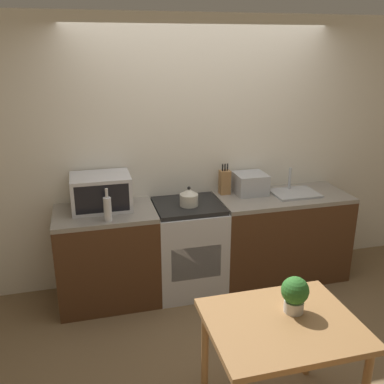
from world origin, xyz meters
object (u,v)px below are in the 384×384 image
object	(u,v)px
bottle	(108,208)
toaster_oven	(250,184)
kettle	(189,197)
dining_table	(282,335)
microwave	(101,192)
stove_range	(188,247)

from	to	relation	value
bottle	toaster_oven	size ratio (longest dim) A/B	0.95
kettle	toaster_oven	size ratio (longest dim) A/B	0.61
kettle	dining_table	world-z (taller)	kettle
microwave	bottle	world-z (taller)	microwave
microwave	dining_table	world-z (taller)	microwave
bottle	dining_table	size ratio (longest dim) A/B	0.32
kettle	bottle	size ratio (longest dim) A/B	0.64
dining_table	stove_range	bearing A→B (deg)	95.45
bottle	stove_range	bearing A→B (deg)	16.37
kettle	bottle	world-z (taller)	bottle
microwave	bottle	distance (m)	0.32
stove_range	kettle	distance (m)	0.53
microwave	bottle	size ratio (longest dim) A/B	1.83
microwave	kettle	bearing A→B (deg)	-9.42
bottle	dining_table	world-z (taller)	bottle
stove_range	toaster_oven	size ratio (longest dim) A/B	2.95
stove_range	kettle	xyz separation A→B (m)	(-0.00, -0.04, 0.53)
kettle	toaster_oven	xyz separation A→B (m)	(0.68, 0.18, 0.02)
stove_range	toaster_oven	world-z (taller)	toaster_oven
bottle	dining_table	bearing A→B (deg)	-57.96
kettle	dining_table	bearing A→B (deg)	-84.33
microwave	toaster_oven	size ratio (longest dim) A/B	1.74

